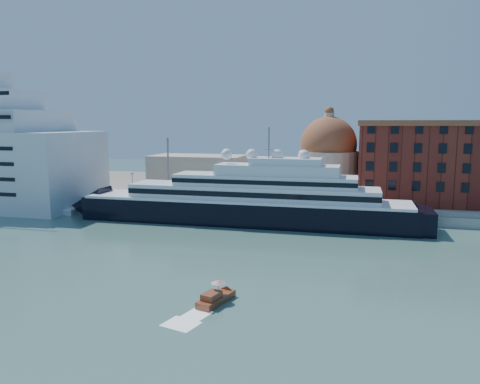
# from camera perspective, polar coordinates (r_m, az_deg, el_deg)

# --- Properties ---
(ground) EXTENTS (400.00, 400.00, 0.00)m
(ground) POSITION_cam_1_polar(r_m,az_deg,el_deg) (95.54, -5.15, -6.49)
(ground) COLOR #386259
(ground) RESTS_ON ground
(quay) EXTENTS (180.00, 10.00, 2.50)m
(quay) POSITION_cam_1_polar(r_m,az_deg,el_deg) (127.07, -0.10, -2.13)
(quay) COLOR gray
(quay) RESTS_ON ground
(land) EXTENTS (260.00, 72.00, 2.00)m
(land) POSITION_cam_1_polar(r_m,az_deg,el_deg) (166.64, 3.36, 0.30)
(land) COLOR slate
(land) RESTS_ON ground
(quay_fence) EXTENTS (180.00, 0.10, 1.20)m
(quay_fence) POSITION_cam_1_polar(r_m,az_deg,el_deg) (122.45, -0.62, -1.66)
(quay_fence) COLOR slate
(quay_fence) RESTS_ON quay
(superyacht) EXTENTS (92.06, 12.76, 27.51)m
(superyacht) POSITION_cam_1_polar(r_m,az_deg,el_deg) (115.64, -0.81, -1.43)
(superyacht) COLOR black
(superyacht) RESTS_ON ground
(service_barge) EXTENTS (12.92, 4.90, 2.86)m
(service_barge) POSITION_cam_1_polar(r_m,az_deg,el_deg) (137.20, -21.64, -2.13)
(service_barge) COLOR white
(service_barge) RESTS_ON ground
(water_taxi) EXTENTS (4.06, 7.22, 3.26)m
(water_taxi) POSITION_cam_1_polar(r_m,az_deg,el_deg) (65.86, -3.02, -12.75)
(water_taxi) COLOR maroon
(water_taxi) RESTS_ON ground
(warehouse) EXTENTS (43.00, 19.00, 23.25)m
(warehouse) POSITION_cam_1_polar(r_m,az_deg,el_deg) (141.12, 22.80, 3.40)
(warehouse) COLOR maroon
(warehouse) RESTS_ON land
(church) EXTENTS (66.00, 18.00, 25.50)m
(church) POSITION_cam_1_polar(r_m,az_deg,el_deg) (147.46, 4.58, 3.10)
(church) COLOR beige
(church) RESTS_ON land
(lamp_posts) EXTENTS (120.80, 2.40, 18.00)m
(lamp_posts) POSITION_cam_1_polar(r_m,az_deg,el_deg) (127.83, -5.81, 1.78)
(lamp_posts) COLOR slate
(lamp_posts) RESTS_ON quay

